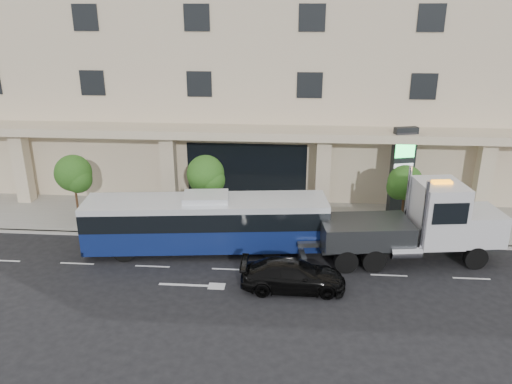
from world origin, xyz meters
TOP-DOWN VIEW (x-y plane):
  - ground at (0.00, 0.00)m, footprint 120.00×120.00m
  - sidewalk at (0.00, 5.00)m, footprint 120.00×6.00m
  - curb at (0.00, 2.00)m, footprint 120.00×0.30m
  - convention_center at (-0.00, 15.42)m, footprint 60.00×17.60m
  - tree_left at (-9.97, 3.59)m, footprint 2.27×2.20m
  - tree_mid at (-1.97, 3.59)m, footprint 2.28×2.20m
  - tree_right at (9.53, 3.59)m, footprint 2.10×2.00m
  - city_bus at (-1.48, 0.57)m, footprint 13.16×4.15m
  - tow_truck at (9.64, 0.35)m, footprint 10.60×3.79m
  - black_sedan at (3.22, -3.11)m, footprint 4.95×2.08m
  - signage_pylon at (9.80, 6.05)m, footprint 1.50×0.87m

SIDE VIEW (x-z plane):
  - ground at x=0.00m, z-range 0.00..0.00m
  - sidewalk at x=0.00m, z-range 0.00..0.15m
  - curb at x=0.00m, z-range 0.00..0.15m
  - black_sedan at x=3.22m, z-range 0.00..1.43m
  - city_bus at x=-1.48m, z-range 0.03..3.31m
  - tow_truck at x=9.64m, z-range -0.43..4.37m
  - tree_right at x=9.53m, z-range 1.01..5.06m
  - signage_pylon at x=9.80m, z-range 0.20..5.90m
  - tree_left at x=-9.97m, z-range 1.00..5.22m
  - tree_mid at x=-1.97m, z-range 1.07..5.45m
  - convention_center at x=0.00m, z-range -0.03..19.97m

